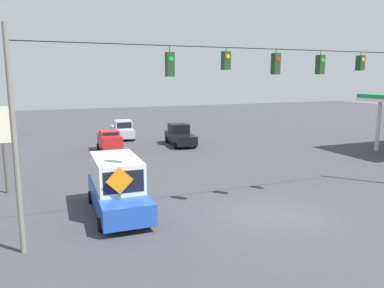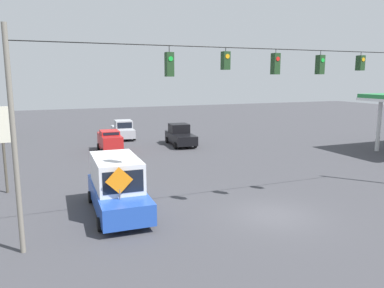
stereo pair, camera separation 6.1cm
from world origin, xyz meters
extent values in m
plane|color=#3D3D42|center=(0.00, 0.00, 0.00)|extent=(140.00, 140.00, 0.00)
cylinder|color=slate|center=(11.52, -0.39, 4.38)|extent=(0.20, 0.20, 8.77)
cylinder|color=black|center=(0.00, -0.39, 8.14)|extent=(23.05, 0.04, 0.04)
cube|color=#1E3D1E|center=(-5.33, -0.39, 7.57)|extent=(0.32, 0.36, 0.78)
cylinder|color=black|center=(-5.33, -0.39, 8.05)|extent=(0.03, 0.03, 0.18)
cylinder|color=orange|center=(-5.33, -0.20, 7.75)|extent=(0.20, 0.02, 0.20)
cube|color=#1E3D1E|center=(-2.67, -0.39, 7.45)|extent=(0.32, 0.36, 0.95)
cylinder|color=black|center=(-2.67, -0.39, 8.03)|extent=(0.03, 0.03, 0.22)
cylinder|color=green|center=(-2.67, -0.20, 7.66)|extent=(0.20, 0.02, 0.20)
cube|color=#1E3D1E|center=(0.00, -0.39, 7.46)|extent=(0.32, 0.36, 0.99)
cylinder|color=black|center=(0.00, -0.39, 8.05)|extent=(0.03, 0.03, 0.19)
cylinder|color=red|center=(0.00, -0.20, 7.68)|extent=(0.20, 0.02, 0.20)
cube|color=#1E3D1E|center=(2.67, -0.39, 7.56)|extent=(0.32, 0.36, 0.80)
cylinder|color=black|center=(2.67, -0.39, 8.05)|extent=(0.03, 0.03, 0.18)
cylinder|color=orange|center=(2.67, -0.20, 7.75)|extent=(0.20, 0.02, 0.20)
cube|color=#1E3D1E|center=(5.33, -0.39, 7.36)|extent=(0.32, 0.36, 1.01)
cylinder|color=black|center=(5.33, -0.39, 8.01)|extent=(0.03, 0.03, 0.27)
cylinder|color=green|center=(5.33, -0.20, 7.59)|extent=(0.20, 0.02, 0.20)
cube|color=red|center=(4.73, -19.31, 0.99)|extent=(1.88, 4.35, 1.33)
cube|color=red|center=(4.73, -19.31, 1.83)|extent=(1.67, 1.94, 0.36)
cube|color=black|center=(4.75, -18.35, 1.83)|extent=(1.41, 0.06, 0.25)
cylinder|color=black|center=(5.64, -17.93, 0.32)|extent=(0.24, 0.65, 0.64)
cylinder|color=black|center=(3.89, -17.89, 0.32)|extent=(0.24, 0.65, 0.64)
cylinder|color=black|center=(5.57, -20.73, 0.32)|extent=(0.24, 0.65, 0.64)
cylinder|color=black|center=(3.81, -20.68, 0.32)|extent=(0.24, 0.65, 0.64)
cube|color=black|center=(-2.54, -20.11, 0.77)|extent=(2.45, 5.37, 0.90)
cube|color=black|center=(-2.59, -20.73, 1.67)|extent=(2.01, 2.03, 0.90)
cube|color=black|center=(-2.67, -21.68, 1.67)|extent=(1.62, 0.15, 0.63)
cylinder|color=black|center=(-3.69, -21.71, 0.32)|extent=(0.27, 0.66, 0.64)
cylinder|color=black|center=(-1.66, -21.88, 0.32)|extent=(0.27, 0.66, 0.64)
cylinder|color=black|center=(-3.41, -18.33, 0.32)|extent=(0.27, 0.66, 0.64)
cylinder|color=black|center=(-1.39, -18.50, 0.32)|extent=(0.27, 0.66, 0.64)
cube|color=#A8AAB2|center=(1.97, -26.75, 0.77)|extent=(2.31, 5.65, 0.90)
cube|color=#A8AAB2|center=(2.01, -26.09, 1.67)|extent=(1.93, 2.10, 0.90)
cube|color=black|center=(2.08, -25.08, 1.67)|extent=(1.57, 0.12, 0.63)
cylinder|color=black|center=(3.07, -25.02, 0.32)|extent=(0.26, 0.65, 0.64)
cylinder|color=black|center=(1.10, -24.89, 0.32)|extent=(0.26, 0.65, 0.64)
cylinder|color=black|center=(2.84, -28.61, 0.32)|extent=(0.26, 0.65, 0.64)
cylinder|color=black|center=(0.88, -28.49, 0.32)|extent=(0.26, 0.65, 0.64)
cube|color=#234CB2|center=(7.15, -3.40, 0.82)|extent=(2.55, 6.47, 1.00)
cube|color=silver|center=(7.14, -3.72, 2.07)|extent=(2.29, 4.16, 1.50)
cube|color=black|center=(7.20, -1.66, 2.07)|extent=(1.89, 0.08, 1.05)
cylinder|color=black|center=(8.39, -1.35, 0.32)|extent=(0.24, 0.65, 0.64)
cylinder|color=black|center=(6.03, -1.28, 0.32)|extent=(0.24, 0.65, 0.64)
cylinder|color=black|center=(8.26, -5.51, 0.32)|extent=(0.24, 0.65, 0.64)
cylinder|color=black|center=(5.90, -5.44, 0.32)|extent=(0.24, 0.65, 0.64)
cone|color=orange|center=(6.45, -4.16, 0.30)|extent=(0.32, 0.32, 0.60)
cone|color=orange|center=(6.70, -6.69, 0.30)|extent=(0.32, 0.32, 0.60)
cone|color=orange|center=(6.51, -9.16, 0.30)|extent=(0.32, 0.32, 0.60)
cone|color=orange|center=(6.50, -11.46, 0.30)|extent=(0.32, 0.32, 0.60)
cylinder|color=silver|center=(-18.55, -10.37, 2.48)|extent=(0.36, 0.36, 4.97)
cylinder|color=#4C473D|center=(12.65, -9.23, 1.52)|extent=(0.16, 0.16, 3.04)
cylinder|color=slate|center=(7.41, -1.50, 0.90)|extent=(0.06, 0.06, 1.80)
cube|color=orange|center=(7.41, -1.50, 2.21)|extent=(1.27, 0.04, 1.27)
camera|label=1|loc=(10.63, 14.91, 6.84)|focal=35.00mm
camera|label=2|loc=(10.57, 14.94, 6.84)|focal=35.00mm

